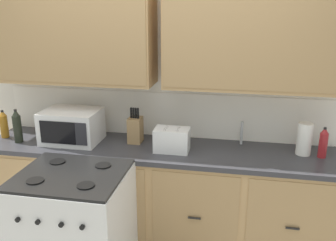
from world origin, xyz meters
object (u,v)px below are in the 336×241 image
object	(u,v)px
paper_towel_roll	(304,139)
bottle_amber	(4,124)
stove_range	(76,231)
bottle_red	(323,143)
microwave	(72,126)
knife_block	(135,129)
toaster	(172,140)
bottle_dark	(17,126)

from	to	relation	value
paper_towel_roll	bottle_amber	distance (m)	2.57
stove_range	bottle_red	world-z (taller)	bottle_red
stove_range	microwave	world-z (taller)	microwave
microwave	bottle_red	xyz separation A→B (m)	(2.06, 0.04, -0.02)
bottle_amber	stove_range	bearing A→B (deg)	-33.79
paper_towel_roll	bottle_amber	size ratio (longest dim) A/B	1.03
microwave	knife_block	size ratio (longest dim) A/B	1.55
knife_block	paper_towel_roll	size ratio (longest dim) A/B	1.19
bottle_amber	toaster	bearing A→B (deg)	-1.25
bottle_red	bottle_amber	world-z (taller)	bottle_amber
knife_block	stove_range	bearing A→B (deg)	-110.79
microwave	bottle_dark	bearing A→B (deg)	-167.15
bottle_dark	paper_towel_roll	bearing A→B (deg)	4.37
toaster	bottle_dark	size ratio (longest dim) A/B	0.95
microwave	bottle_dark	xyz separation A→B (m)	(-0.45, -0.10, 0.00)
knife_block	bottle_dark	world-z (taller)	knife_block
toaster	bottle_amber	bearing A→B (deg)	178.75
toaster	bottle_amber	distance (m)	1.53
bottle_dark	knife_block	bearing A→B (deg)	10.91
stove_range	knife_block	bearing A→B (deg)	69.21
knife_block	bottle_red	world-z (taller)	knife_block
knife_block	toaster	bearing A→B (deg)	-21.83
toaster	bottle_amber	size ratio (longest dim) A/B	1.11
microwave	paper_towel_roll	bearing A→B (deg)	2.34
stove_range	paper_towel_roll	xyz separation A→B (m)	(1.66, 0.71, 0.59)
microwave	toaster	world-z (taller)	microwave
microwave	toaster	size ratio (longest dim) A/B	1.71
knife_block	paper_towel_roll	bearing A→B (deg)	-0.40
microwave	bottle_red	world-z (taller)	microwave
stove_range	bottle_amber	xyz separation A→B (m)	(-0.91, 0.61, 0.58)
knife_block	bottle_red	xyz separation A→B (m)	(1.52, -0.05, 0.01)
bottle_dark	microwave	bearing A→B (deg)	12.85
stove_range	paper_towel_roll	distance (m)	1.89
bottle_amber	paper_towel_roll	bearing A→B (deg)	2.12
paper_towel_roll	bottle_red	xyz separation A→B (m)	(0.14, -0.04, -0.01)
paper_towel_roll	bottle_amber	bearing A→B (deg)	-177.88
stove_range	microwave	distance (m)	0.91
microwave	bottle_amber	size ratio (longest dim) A/B	1.90
stove_range	knife_block	xyz separation A→B (m)	(0.27, 0.72, 0.57)
bottle_red	bottle_dark	bearing A→B (deg)	-176.69
bottle_dark	bottle_amber	size ratio (longest dim) A/B	1.17
toaster	bottle_red	bearing A→B (deg)	4.48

